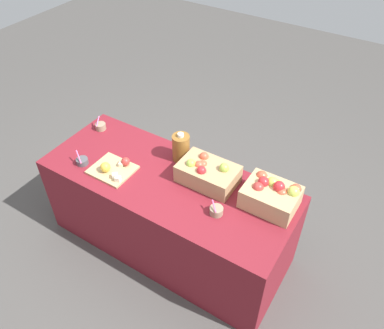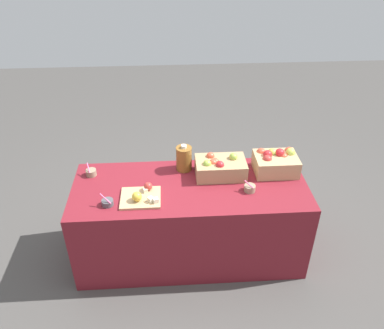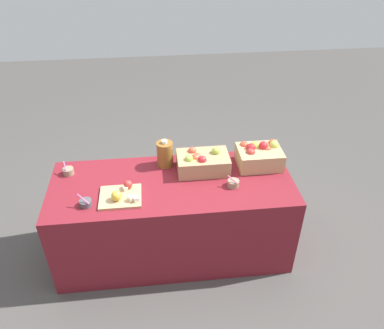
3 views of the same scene
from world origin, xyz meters
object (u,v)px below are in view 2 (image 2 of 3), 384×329
sample_bowl_far (91,172)px  apple_crate_left (276,162)px  cutting_board_front (142,196)px  sample_bowl_near (108,202)px  cider_jug (184,158)px  apple_crate_middle (220,167)px  sample_bowl_mid (250,188)px

sample_bowl_far → apple_crate_left: bearing=-1.3°
cutting_board_front → sample_bowl_near: bearing=-166.7°
apple_crate_left → sample_bowl_near: (-1.37, -0.37, -0.07)m
sample_bowl_far → cider_jug: cider_jug is taller
apple_crate_middle → sample_bowl_far: apple_crate_middle is taller
apple_crate_middle → sample_bowl_mid: apple_crate_middle is taller
apple_crate_left → apple_crate_middle: 0.47m
apple_crate_left → cutting_board_front: apple_crate_left is taller
apple_crate_middle → sample_bowl_far: (-1.07, 0.06, -0.05)m
apple_crate_middle → sample_bowl_mid: bearing=-48.7°
apple_crate_left → sample_bowl_near: bearing=-164.9°
apple_crate_middle → cider_jug: 0.31m
sample_bowl_mid → cider_jug: (-0.50, 0.34, 0.08)m
sample_bowl_mid → cider_jug: 0.61m
apple_crate_left → apple_crate_middle: apple_crate_left is taller
apple_crate_left → sample_bowl_mid: size_ratio=3.72×
apple_crate_left → sample_bowl_mid: bearing=-135.0°
apple_crate_left → sample_bowl_mid: (-0.27, -0.27, -0.06)m
sample_bowl_mid → apple_crate_left: bearing=45.0°
apple_crate_middle → cutting_board_front: (-0.64, -0.28, -0.05)m
sample_bowl_near → sample_bowl_far: (-0.18, 0.40, 0.00)m
sample_bowl_near → cider_jug: (0.60, 0.45, 0.08)m
sample_bowl_far → sample_bowl_near: bearing=-65.9°
sample_bowl_near → apple_crate_left: bearing=15.1°
cider_jug → cutting_board_front: bearing=-131.8°
sample_bowl_mid → sample_bowl_far: (-1.28, 0.30, 0.00)m
cider_jug → apple_crate_left: bearing=-5.7°
apple_crate_left → sample_bowl_far: (-1.55, 0.03, -0.06)m
cutting_board_front → cider_jug: (0.35, 0.39, 0.08)m
apple_crate_left → sample_bowl_far: apple_crate_left is taller
apple_crate_middle → sample_bowl_mid: size_ratio=4.34×
sample_bowl_far → apple_crate_middle: bearing=-3.4°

